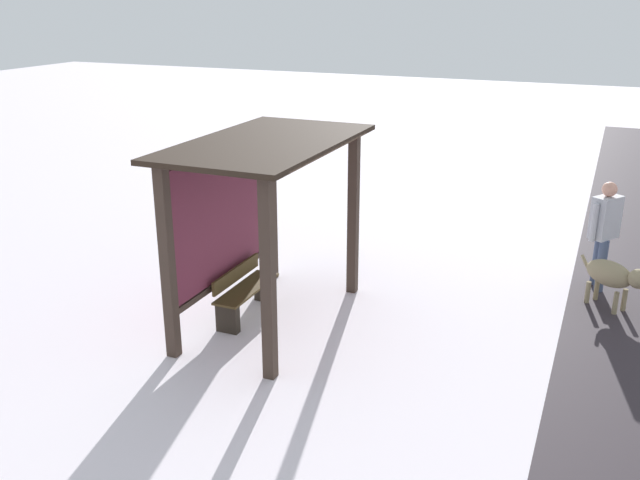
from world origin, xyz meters
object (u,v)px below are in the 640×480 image
Objects in this scene: person_walking at (604,227)px; dog at (614,276)px; bench_left_inside at (245,293)px; bus_shelter at (251,191)px.

dog is (-0.75, -0.22, -0.48)m from person_walking.
bench_left_inside is 0.77× the size of person_walking.
bus_shelter is 3.39× the size of dog.
person_walking is (3.01, -4.39, -0.85)m from bus_shelter.
bus_shelter reaches higher than person_walking.
bus_shelter is 2.48× the size of bench_left_inside.
person_walking is at bearing 16.04° from dog.
person_walking is at bearing -56.47° from bench_left_inside.
person_walking is (3.01, -4.54, 0.66)m from bench_left_inside.
person_walking is at bearing -55.60° from bus_shelter.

